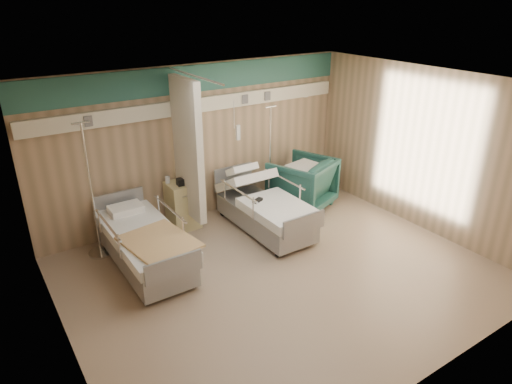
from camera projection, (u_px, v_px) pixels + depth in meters
ground at (281, 274)px, 6.85m from camera, size 6.00×5.00×0.00m
room_walls at (271, 152)px, 6.28m from camera, size 6.04×5.04×2.82m
bed_right at (265, 213)px, 8.02m from camera, size 1.00×2.16×0.63m
bed_left at (146, 249)px, 6.91m from camera, size 1.00×2.16×0.63m
bedside_cabinet at (183, 205)px, 8.08m from camera, size 0.50×0.48×0.85m
visitor_armchair at (302, 183)px, 8.83m from camera, size 1.38×1.39×0.99m
waffle_blanket at (305, 158)px, 8.61m from camera, size 0.67×0.62×0.07m
iv_stand_right at (270, 186)px, 8.90m from camera, size 0.36×0.36×2.00m
iv_stand_left at (97, 229)px, 7.22m from camera, size 0.39×0.39×2.19m
call_remote at (258, 200)px, 7.72m from camera, size 0.22×0.16×0.04m
tan_blanket at (159, 242)px, 6.45m from camera, size 1.00×1.18×0.04m
toiletry_bag at (183, 181)px, 7.82m from camera, size 0.23×0.16×0.12m
white_cup at (167, 180)px, 7.89m from camera, size 0.10×0.10×0.12m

